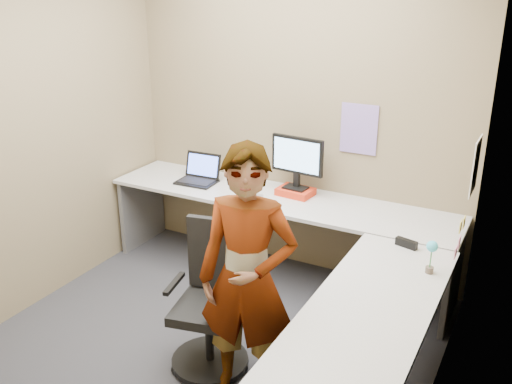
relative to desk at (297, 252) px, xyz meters
The scene contains 20 objects.
ground 0.83m from the desk, 138.54° to the right, with size 3.00×3.00×0.00m, color #29292F.
wall_back 1.27m from the desk, 115.54° to the left, with size 3.00×3.00×0.00m, color brown.
wall_right 1.36m from the desk, 19.95° to the right, with size 2.70×2.70×0.00m, color brown.
wall_left 2.12m from the desk, 168.73° to the right, with size 2.70×2.70×0.00m, color brown.
desk is the anchor object (origin of this frame).
paper_ream 0.79m from the desk, 115.29° to the left, with size 0.29×0.21×0.06m, color red.
monitor 0.91m from the desk, 114.79° to the left, with size 0.46×0.15×0.43m.
laptop 1.37m from the desk, 153.56° to the left, with size 0.35×0.30×0.24m.
trackball_mouse 0.74m from the desk, 142.80° to the left, with size 0.12×0.08×0.07m.
origami 0.61m from the desk, 141.13° to the left, with size 0.10×0.10×0.06m, color white.
stapler 0.76m from the desk, 12.71° to the left, with size 0.15×0.04×0.06m, color black.
flower 0.99m from the desk, ahead, with size 0.07×0.07×0.22m.
calendar_purple 1.15m from the desk, 82.85° to the left, with size 0.30×0.01×0.40m, color #846BB7.
calendar_white 1.35m from the desk, 26.02° to the left, with size 0.01×0.28×0.38m, color white.
sticky_note_a 1.13m from the desk, ahead, with size 0.01×0.07×0.07m, color #F2E059.
sticky_note_b 1.10m from the desk, 11.49° to the left, with size 0.01×0.07×0.07m, color pink.
sticky_note_c 1.08m from the desk, ahead, with size 0.01×0.07×0.07m, color pink.
sticky_note_d 1.15m from the desk, 16.61° to the left, with size 0.01×0.07×0.07m, color #F2E059.
office_chair 0.75m from the desk, 114.77° to the right, with size 0.54×0.52×0.97m.
person 0.86m from the desk, 85.95° to the right, with size 0.59×0.38×1.61m, color #999399.
Camera 1 is at (1.89, -2.96, 2.44)m, focal length 40.00 mm.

